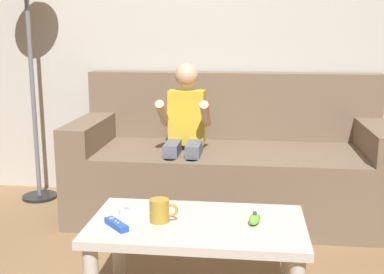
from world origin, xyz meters
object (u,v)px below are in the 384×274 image
coffee_mug (160,211)px  coffee_table (197,237)px  person_seated_on_couch (185,133)px  nunchuk_lime (255,219)px  game_remote_blue_near_edge (116,224)px  game_remote_white_far_corner (136,210)px  couch (229,167)px

coffee_mug → coffee_table: bearing=5.6°
coffee_table → coffee_mug: 0.19m
person_seated_on_couch → coffee_mug: bearing=-88.2°
person_seated_on_couch → nunchuk_lime: person_seated_on_couch is taller
person_seated_on_couch → coffee_mug: (0.03, -1.00, -0.12)m
coffee_table → nunchuk_lime: nunchuk_lime is taller
game_remote_blue_near_edge → game_remote_white_far_corner: same height
game_remote_blue_near_edge → nunchuk_lime: (0.55, 0.10, 0.01)m
game_remote_white_far_corner → coffee_table: bearing=-14.6°
coffee_table → coffee_mug: (-0.15, -0.01, 0.11)m
person_seated_on_couch → nunchuk_lime: 1.07m
person_seated_on_couch → game_remote_white_far_corner: size_ratio=6.84×
couch → nunchuk_lime: (0.15, -1.16, 0.11)m
game_remote_white_far_corner → coffee_mug: coffee_mug is taller
person_seated_on_couch → coffee_table: (0.18, -0.98, -0.23)m
person_seated_on_couch → game_remote_white_far_corner: 0.93m
couch → nunchuk_lime: bearing=-82.6°
coffee_mug → couch: bearing=78.8°
couch → coffee_mug: (-0.23, -1.18, 0.13)m
couch → game_remote_blue_near_edge: (-0.39, -1.26, 0.10)m
couch → game_remote_blue_near_edge: couch is taller
couch → person_seated_on_couch: size_ratio=2.02×
game_remote_white_far_corner → coffee_mug: size_ratio=1.19×
game_remote_white_far_corner → nunchuk_lime: bearing=-7.3°
nunchuk_lime → game_remote_white_far_corner: (-0.51, 0.06, -0.01)m
game_remote_blue_near_edge → coffee_mug: 0.18m
game_remote_blue_near_edge → coffee_table: bearing=16.8°
game_remote_white_far_corner → coffee_mug: bearing=-34.9°
nunchuk_lime → game_remote_white_far_corner: size_ratio=0.69×
game_remote_blue_near_edge → person_seated_on_couch: bearing=83.1°
game_remote_white_far_corner → person_seated_on_couch: bearing=84.2°
person_seated_on_couch → couch: bearing=34.1°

